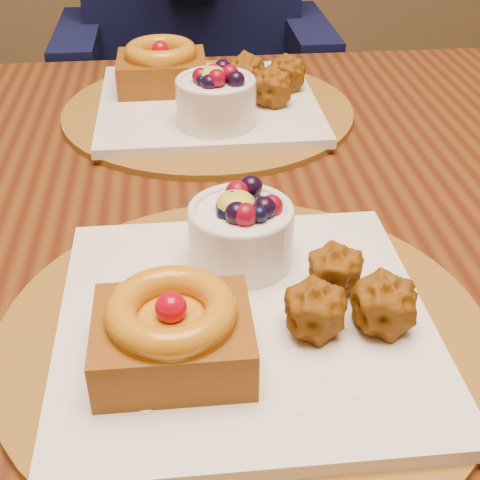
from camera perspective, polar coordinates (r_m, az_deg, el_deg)
name	(u,v)px	position (r m, az deg, el deg)	size (l,w,h in m)	color
dining_table	(223,256)	(0.74, -1.49, -1.35)	(1.60, 0.90, 0.76)	#3D190B
place_setting_near	(240,307)	(0.51, 0.03, -5.77)	(0.38, 0.38, 0.09)	brown
place_setting_far	(206,95)	(0.88, -2.96, 12.26)	(0.38, 0.38, 0.09)	brown
chair_far	(217,131)	(1.59, -1.94, 9.30)	(0.39, 0.39, 0.81)	black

